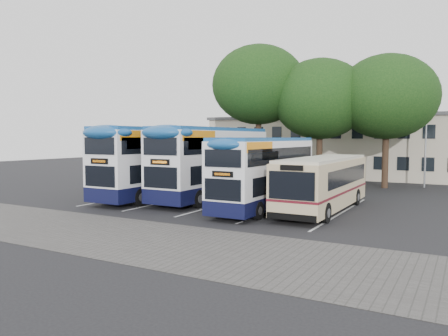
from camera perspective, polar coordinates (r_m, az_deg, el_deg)
ground at (r=20.71m, az=2.86°, el=-7.14°), size 120.00×120.00×0.00m
paving_strip at (r=17.67m, az=-10.48°, el=-9.13°), size 40.00×6.00×0.01m
bay_lines at (r=26.79m, az=0.46°, el=-4.58°), size 14.12×11.00×0.01m
depot_building at (r=46.08m, az=18.07°, el=2.75°), size 32.40×8.40×6.20m
lamp_post at (r=38.29m, az=24.91°, el=5.25°), size 0.25×1.05×9.06m
tree_left at (r=38.18m, az=4.56°, el=10.75°), size 8.00×8.00×11.92m
tree_mid at (r=37.03m, az=12.45°, el=8.77°), size 7.75×7.75×10.45m
tree_right at (r=36.94m, az=20.50°, el=8.69°), size 7.82×7.82×10.52m
bus_dd_left at (r=29.37m, az=-8.15°, el=1.15°), size 2.70×11.14×4.64m
bus_dd_mid at (r=28.38m, az=-1.43°, el=1.07°), size 2.69×11.11×4.63m
bus_dd_right at (r=24.43m, az=5.41°, el=-0.24°), size 2.32×9.59×4.00m
bus_single at (r=24.41m, az=12.93°, el=-1.60°), size 2.50×9.83×2.93m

